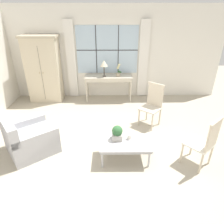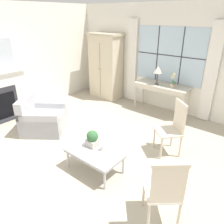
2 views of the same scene
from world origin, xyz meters
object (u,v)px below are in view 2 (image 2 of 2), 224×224
Objects in this scene: table_lamp at (158,70)px; pillar_candle at (103,148)px; console_table at (162,88)px; potted_orchid at (173,82)px; armchair_upholstered at (43,119)px; side_chair_wooden at (174,125)px; accent_chair_wooden at (165,189)px; potted_plant_small at (92,138)px; coffee_table at (95,153)px; armoire at (106,66)px.

table_lamp is 2.94m from pillar_candle.
console_table is 0.38m from potted_orchid.
armchair_upholstered is (-1.92, -2.62, -0.65)m from potted_orchid.
table_lamp is 0.50m from potted_orchid.
table_lamp reaches higher than side_chair_wooden.
potted_plant_small is at bearing 167.84° from accent_chair_wooden.
coffee_table is at bearing -119.52° from side_chair_wooden.
table_lamp reaches higher than pillar_candle.
console_table is 0.49m from table_lamp.
armoire is at bearing 127.96° from coffee_table.
pillar_candle is (-1.31, 0.33, -0.14)m from accent_chair_wooden.
potted_orchid is 3.47m from accent_chair_wooden.
potted_plant_small is 2.65× the size of pillar_candle.
table_lamp is at bearing 120.65° from accent_chair_wooden.
pillar_candle is at bearing -50.00° from armoire.
coffee_table is 8.71× the size of pillar_candle.
armchair_upholstered is 3.39m from accent_chair_wooden.
potted_orchid is at bearing -8.35° from console_table.
coffee_table is at bearing -52.04° from armoire.
side_chair_wooden reaches higher than console_table.
potted_orchid reaches higher than accent_chair_wooden.
armoire is 4.00× the size of table_lamp.
table_lamp is 1.27× the size of potted_orchid.
armchair_upholstered is at bearing 171.15° from accent_chair_wooden.
potted_orchid is at bearing 117.11° from side_chair_wooden.
potted_orchid reaches higher than pillar_candle.
potted_orchid is 2.84m from potted_plant_small.
pillar_candle is (-0.69, -1.26, -0.15)m from side_chair_wooden.
table_lamp is 0.40× the size of armchair_upholstered.
table_lamp is 1.70× the size of potted_plant_small.
accent_chair_wooden reaches higher than console_table.
side_chair_wooden is (2.71, 1.07, 0.31)m from armchair_upholstered.
potted_plant_small is (2.16, -2.85, -0.46)m from armoire.
potted_orchid is at bearing -1.15° from armoire.
coffee_table is (0.32, -2.96, -0.35)m from console_table.
armchair_upholstered is 1.82m from potted_plant_small.
pillar_candle is at bearing 51.38° from coffee_table.
coffee_table is at bearing -128.62° from pillar_candle.
pillar_candle is (0.10, -2.81, -0.50)m from potted_orchid.
potted_plant_small is at bearing -52.86° from armoire.
pillar_candle is (0.23, 0.00, -0.10)m from potted_plant_small.
potted_plant_small is at bearing -179.88° from pillar_candle.
coffee_table is (1.94, -0.29, 0.07)m from armchair_upholstered.
potted_orchid is 0.38× the size of accent_chair_wooden.
pillar_candle is at bearing -79.05° from table_lamp.
coffee_table is (0.46, -2.90, -0.82)m from table_lamp.
potted_plant_small is (-1.55, 0.33, -0.04)m from accent_chair_wooden.
side_chair_wooden is (3.08, -1.59, -0.41)m from armoire.
table_lamp is at bearing -178.22° from potted_orchid.
armoire is at bearing 178.16° from table_lamp.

